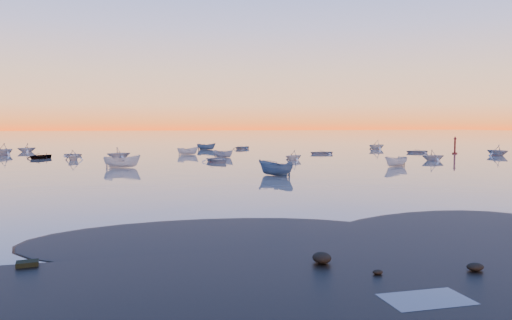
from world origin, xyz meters
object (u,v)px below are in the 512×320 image
object	(u,v)px
boat_near_left	(217,162)
channel_marker	(455,147)
boat_near_center	(122,168)
boat_near_right	(497,156)

from	to	relation	value
boat_near_left	channel_marker	xyz separation A→B (m)	(43.46, 9.24, 1.24)
boat_near_left	boat_near_center	distance (m)	13.53
boat_near_right	channel_marker	world-z (taller)	channel_marker
boat_near_left	boat_near_right	distance (m)	47.06
boat_near_left	boat_near_center	size ratio (longest dim) A/B	1.05
boat_near_center	boat_near_right	xyz separation A→B (m)	(59.29, 8.61, 0.00)
boat_near_center	channel_marker	world-z (taller)	channel_marker
boat_near_center	boat_near_right	bearing A→B (deg)	-80.72
boat_near_left	boat_near_right	size ratio (longest dim) A/B	1.16
boat_near_center	boat_near_left	bearing A→B (deg)	-64.61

